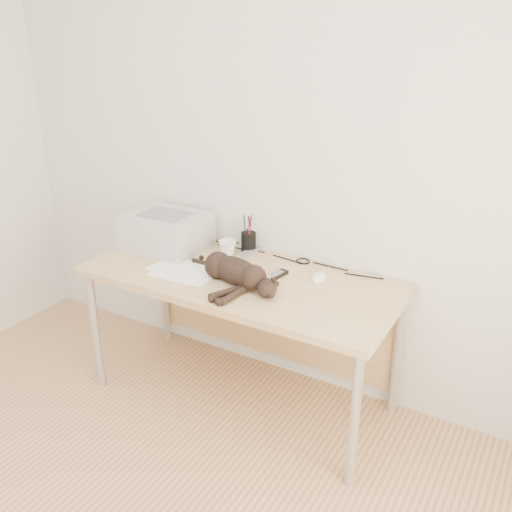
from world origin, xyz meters
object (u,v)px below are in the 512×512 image
Objects in this scene: printer at (166,231)px; desk at (249,293)px; cat at (234,272)px; pen_cup at (249,242)px; mug at (227,248)px; mouse at (318,275)px.

desk is at bearing -3.42° from printer.
cat is 0.40m from pen_cup.
pen_cup reaches higher than cat.
desk is 0.60m from printer.
mug is 0.80× the size of mouse.
desk is 0.39m from mouse.
printer is 4.44× the size of mug.
desk is at bearing -58.85° from pen_cup.
desk is 0.26m from cat.
printer reaches higher than mug.
mug reaches higher than mouse.
desk is 2.70× the size of cat.
cat is (0.57, -0.21, -0.04)m from printer.
printer is 0.61m from cat.
desk is at bearing 176.56° from mouse.
cat reaches higher than mouse.
pen_cup reaches higher than printer.
cat is at bearing -158.85° from mouse.
mug is 0.54m from mouse.
pen_cup is 1.75× the size of mouse.
desk is 0.31m from pen_cup.
pen_cup is (0.07, 0.11, 0.01)m from mug.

